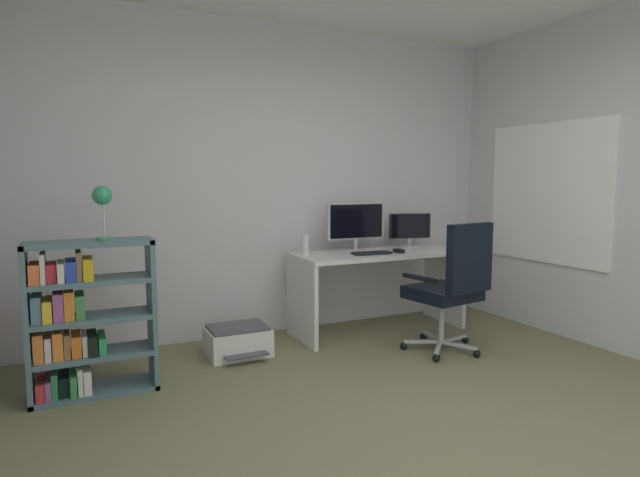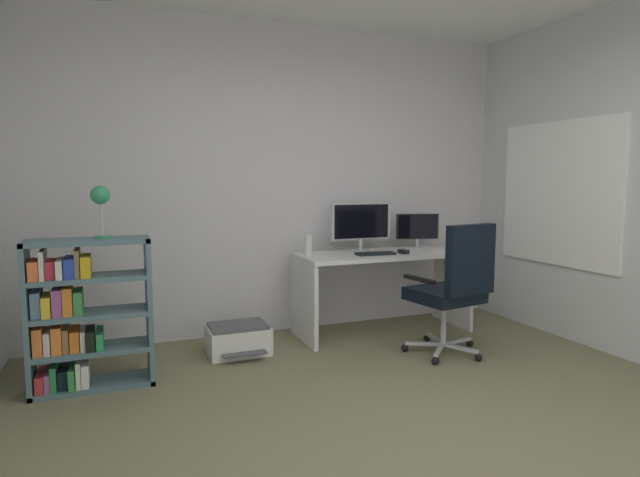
{
  "view_description": "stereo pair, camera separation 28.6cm",
  "coord_description": "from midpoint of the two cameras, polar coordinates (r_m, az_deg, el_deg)",
  "views": [
    {
      "loc": [
        -1.69,
        -2.06,
        1.37
      ],
      "look_at": [
        0.09,
        1.66,
        0.91
      ],
      "focal_mm": 29.69,
      "sensor_mm": 36.0,
      "label": 1
    },
    {
      "loc": [
        -1.42,
        -2.18,
        1.37
      ],
      "look_at": [
        0.09,
        1.66,
        0.91
      ],
      "focal_mm": 29.69,
      "sensor_mm": 36.0,
      "label": 2
    }
  ],
  "objects": [
    {
      "name": "keyboard",
      "position": [
        4.59,
        3.83,
        -1.59
      ],
      "size": [
        0.35,
        0.15,
        0.02
      ],
      "primitive_type": "cube",
      "rotation": [
        0.0,
        0.0,
        -0.07
      ],
      "color": "black",
      "rests_on": "desk"
    },
    {
      "name": "wall_back",
      "position": [
        4.8,
        -6.71,
        6.2
      ],
      "size": [
        4.41,
        0.1,
        2.73
      ],
      "primitive_type": "cube",
      "color": "silver",
      "rests_on": "ground"
    },
    {
      "name": "ground_plane",
      "position": [
        2.97,
        10.16,
        -21.5
      ],
      "size": [
        4.41,
        4.74,
        0.02
      ],
      "primitive_type": "cube",
      "color": "#726F4F",
      "rests_on": "ground"
    },
    {
      "name": "printer",
      "position": [
        4.29,
        -10.76,
        -10.81
      ],
      "size": [
        0.48,
        0.44,
        0.24
      ],
      "color": "silver",
      "rests_on": "ground"
    },
    {
      "name": "window_pane",
      "position": [
        5.11,
        21.82,
        4.57
      ],
      "size": [
        0.01,
        1.21,
        1.16
      ],
      "primitive_type": "cube",
      "color": "white"
    },
    {
      "name": "computer_mouse",
      "position": [
        4.7,
        6.77,
        -1.34
      ],
      "size": [
        0.06,
        0.1,
        0.03
      ],
      "primitive_type": "cube",
      "rotation": [
        0.0,
        0.0,
        0.03
      ],
      "color": "black",
      "rests_on": "desk"
    },
    {
      "name": "desktop_speaker",
      "position": [
        4.54,
        -3.42,
        -0.73
      ],
      "size": [
        0.07,
        0.07,
        0.17
      ],
      "primitive_type": "cylinder",
      "color": "silver",
      "rests_on": "desk"
    },
    {
      "name": "window_frame",
      "position": [
        5.1,
        21.77,
        4.57
      ],
      "size": [
        0.02,
        1.29,
        1.24
      ],
      "primitive_type": "cube",
      "color": "white"
    },
    {
      "name": "monitor_secondary",
      "position": [
        5.09,
        8.08,
        1.12
      ],
      "size": [
        0.4,
        0.18,
        0.32
      ],
      "color": "#B2B5B7",
      "rests_on": "desk"
    },
    {
      "name": "bookshelf",
      "position": [
        3.76,
        -26.51,
        -8.03
      ],
      "size": [
        0.76,
        0.29,
        0.99
      ],
      "color": "slate",
      "rests_on": "ground"
    },
    {
      "name": "monitor_main",
      "position": [
        4.78,
        2.17,
        1.71
      ],
      "size": [
        0.56,
        0.18,
        0.44
      ],
      "color": "#B2B5B7",
      "rests_on": "desk"
    },
    {
      "name": "office_chair",
      "position": [
        4.24,
        12.21,
        -4.72
      ],
      "size": [
        0.63,
        0.65,
        1.05
      ],
      "color": "#B7BABC",
      "rests_on": "ground"
    },
    {
      "name": "desk_lamp",
      "position": [
        3.66,
        -24.51,
        3.78
      ],
      "size": [
        0.12,
        0.12,
        0.34
      ],
      "color": "#2D925B",
      "rests_on": "bookshelf"
    },
    {
      "name": "desk",
      "position": [
        4.79,
        4.57,
        -3.65
      ],
      "size": [
        1.54,
        0.62,
        0.73
      ],
      "color": "silver",
      "rests_on": "ground"
    }
  ]
}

